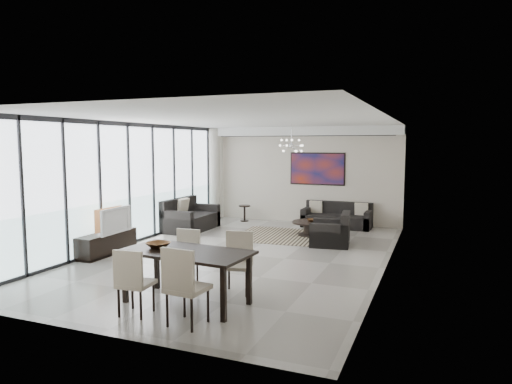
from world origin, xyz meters
The scene contains 20 objects.
room_shell centered at (0.46, 0.00, 1.45)m, with size 6.00×9.00×2.90m.
window_wall centered at (-2.86, 0.00, 1.47)m, with size 0.37×8.95×2.90m.
soffit centered at (0.00, 4.30, 2.77)m, with size 5.98×0.40×0.26m, color white.
painting centered at (0.50, 4.47, 1.65)m, with size 1.68×0.04×0.98m, color #A52E16.
chandelier centered at (0.30, 2.50, 2.35)m, with size 0.66×0.66×0.71m.
rug centered at (0.37, 2.27, 0.01)m, with size 2.76×2.12×0.01m, color black.
coffee_table centered at (0.86, 2.60, 0.21)m, with size 1.06×1.06×0.37m.
bowl_coffee centered at (0.83, 2.60, 0.40)m, with size 0.22×0.22×0.07m, color brown.
sofa_main centered at (1.20, 4.06, 0.24)m, with size 1.96×0.80×0.71m.
loveseat centered at (-2.55, 2.11, 0.30)m, with size 0.98×1.74×0.87m.
armchair centered at (1.59, 1.65, 0.27)m, with size 1.01×1.05×0.79m.
side_table centered at (-1.67, 3.99, 0.33)m, with size 0.36×0.36×0.50m.
tv_console centered at (-2.76, -1.06, 0.24)m, with size 0.43×1.53×0.48m, color black.
television centered at (-2.60, -1.05, 0.76)m, with size 0.97×0.13×0.56m, color gray.
dining_table centered at (0.43, -3.10, 0.72)m, with size 2.01×1.12×0.81m.
dining_chair_sw centered at (0.01, -3.84, 0.55)m, with size 0.48×0.48×0.95m.
dining_chair_se centered at (0.85, -3.90, 0.62)m, with size 0.53×0.53×1.07m.
dining_chair_nw centered at (-0.07, -2.25, 0.53)m, with size 0.46×0.46×0.93m.
dining_chair_ne centered at (0.92, -2.30, 0.56)m, with size 0.54×0.54×0.97m.
bowl_dining centered at (-0.07, -3.08, 0.85)m, with size 0.35×0.35×0.09m, color brown.
Camera 1 is at (3.87, -8.89, 2.39)m, focal length 32.00 mm.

